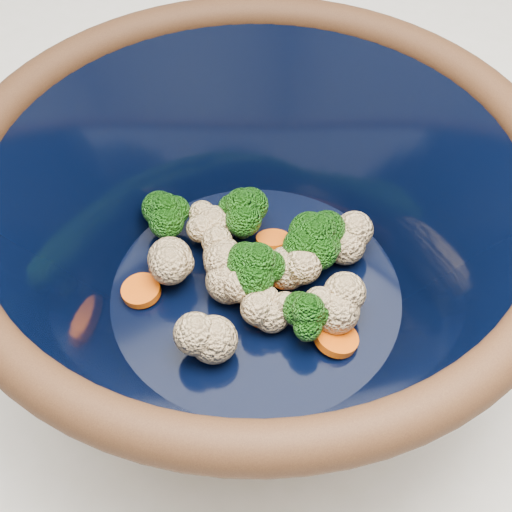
% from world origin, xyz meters
% --- Properties ---
extents(counter, '(1.20, 1.20, 0.90)m').
position_xyz_m(counter, '(0.00, 0.00, 0.45)').
color(counter, silver).
rests_on(counter, ground).
extents(mixing_bowl, '(0.45, 0.45, 0.17)m').
position_xyz_m(mixing_bowl, '(-0.07, -0.04, 0.99)').
color(mixing_bowl, black).
rests_on(mixing_bowl, counter).
extents(vegetable_pile, '(0.18, 0.18, 0.05)m').
position_xyz_m(vegetable_pile, '(-0.06, -0.03, 0.96)').
color(vegetable_pile, '#608442').
rests_on(vegetable_pile, mixing_bowl).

